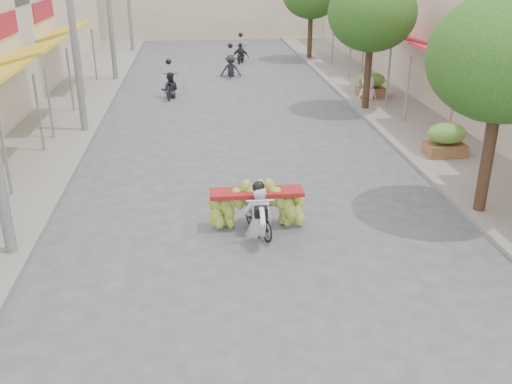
# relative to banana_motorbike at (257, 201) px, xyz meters

# --- Properties ---
(ground) EXTENTS (120.00, 120.00, 0.00)m
(ground) POSITION_rel_banana_motorbike_xyz_m (0.11, -3.62, -0.76)
(ground) COLOR #505055
(ground) RESTS_ON ground
(sidewalk_left) EXTENTS (4.00, 60.00, 0.12)m
(sidewalk_left) POSITION_rel_banana_motorbike_xyz_m (-6.89, 11.38, -0.70)
(sidewalk_left) COLOR gray
(sidewalk_left) RESTS_ON ground
(sidewalk_right) EXTENTS (4.00, 60.00, 0.12)m
(sidewalk_right) POSITION_rel_banana_motorbike_xyz_m (7.11, 11.38, -0.70)
(sidewalk_right) COLOR gray
(sidewalk_right) RESTS_ON ground
(utility_pole_mid) EXTENTS (0.60, 0.24, 8.00)m
(utility_pole_mid) POSITION_rel_banana_motorbike_xyz_m (-5.29, 8.38, 3.27)
(utility_pole_mid) COLOR slate
(utility_pole_mid) RESTS_ON ground
(street_tree_near) EXTENTS (3.40, 3.40, 5.25)m
(street_tree_near) POSITION_rel_banana_motorbike_xyz_m (5.51, 0.38, 3.03)
(street_tree_near) COLOR #3A2719
(street_tree_near) RESTS_ON ground
(street_tree_mid) EXTENTS (3.40, 3.40, 5.25)m
(street_tree_mid) POSITION_rel_banana_motorbike_xyz_m (5.51, 10.38, 3.03)
(street_tree_mid) COLOR #3A2719
(street_tree_mid) RESTS_ON ground
(produce_crate_mid) EXTENTS (1.20, 0.88, 1.16)m
(produce_crate_mid) POSITION_rel_banana_motorbike_xyz_m (6.31, 4.38, -0.04)
(produce_crate_mid) COLOR brown
(produce_crate_mid) RESTS_ON ground
(produce_crate_far) EXTENTS (1.20, 0.88, 1.16)m
(produce_crate_far) POSITION_rel_banana_motorbike_xyz_m (6.31, 12.38, -0.04)
(produce_crate_far) COLOR brown
(produce_crate_far) RESTS_ON ground
(banana_motorbike) EXTENTS (2.20, 1.75, 2.25)m
(banana_motorbike) POSITION_rel_banana_motorbike_xyz_m (0.00, 0.00, 0.00)
(banana_motorbike) COLOR black
(banana_motorbike) RESTS_ON ground
(market_umbrella) EXTENTS (2.36, 2.36, 1.70)m
(market_umbrella) POSITION_rel_banana_motorbike_xyz_m (6.31, 4.21, 1.69)
(market_umbrella) COLOR #B32F17
(market_umbrella) RESTS_ON ground
(pedestrian) EXTENTS (1.04, 0.72, 1.94)m
(pedestrian) POSITION_rel_banana_motorbike_xyz_m (6.03, 11.89, 0.33)
(pedestrian) COLOR white
(pedestrian) RESTS_ON ground
(bg_motorbike_a) EXTENTS (0.82, 1.78, 1.95)m
(bg_motorbike_a) POSITION_rel_banana_motorbike_xyz_m (-2.44, 13.49, -0.03)
(bg_motorbike_a) COLOR black
(bg_motorbike_a) RESTS_ON ground
(bg_motorbike_b) EXTENTS (1.10, 1.86, 1.95)m
(bg_motorbike_b) POSITION_rel_banana_motorbike_xyz_m (0.52, 17.82, 0.07)
(bg_motorbike_b) COLOR black
(bg_motorbike_b) RESTS_ON ground
(bg_motorbike_c) EXTENTS (1.07, 1.75, 1.95)m
(bg_motorbike_c) POSITION_rel_banana_motorbike_xyz_m (1.36, 21.88, 0.03)
(bg_motorbike_c) COLOR black
(bg_motorbike_c) RESTS_ON ground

